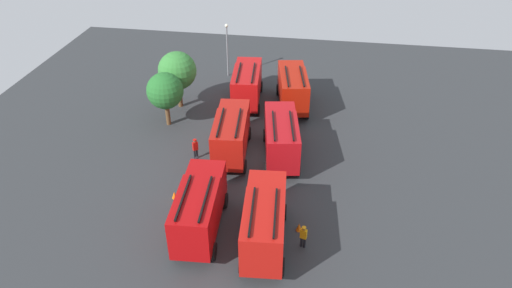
# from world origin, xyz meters

# --- Properties ---
(ground_plane) EXTENTS (55.57, 55.57, 0.00)m
(ground_plane) POSITION_xyz_m (0.00, 0.00, 0.00)
(ground_plane) COLOR #2D3033
(fire_truck_0) EXTENTS (7.37, 3.22, 3.88)m
(fire_truck_0) POSITION_xyz_m (-9.59, -2.06, 2.15)
(fire_truck_0) COLOR #B5140E
(fire_truck_0) RESTS_ON ground
(fire_truck_1) EXTENTS (7.50, 3.69, 3.88)m
(fire_truck_1) POSITION_xyz_m (0.31, -2.00, 2.15)
(fire_truck_1) COLOR #AF0F14
(fire_truck_1) RESTS_ON ground
(fire_truck_2) EXTENTS (7.51, 3.73, 3.88)m
(fire_truck_2) POSITION_xyz_m (9.18, -2.10, 2.15)
(fire_truck_2) COLOR #A81608
(fire_truck_2) RESTS_ON ground
(fire_truck_3) EXTENTS (7.34, 3.12, 3.88)m
(fire_truck_3) POSITION_xyz_m (-9.00, 2.28, 2.15)
(fire_truck_3) COLOR #A90A0B
(fire_truck_3) RESTS_ON ground
(fire_truck_4) EXTENTS (7.40, 3.30, 3.88)m
(fire_truck_4) POSITION_xyz_m (0.12, 2.05, 2.15)
(fire_truck_4) COLOR #AB150E
(fire_truck_4) RESTS_ON ground
(fire_truck_5) EXTENTS (7.39, 3.29, 3.88)m
(fire_truck_5) POSITION_xyz_m (9.27, 2.36, 2.15)
(fire_truck_5) COLOR #B80F0F
(fire_truck_5) RESTS_ON ground
(firefighter_0) EXTENTS (0.36, 0.47, 1.70)m
(firefighter_0) POSITION_xyz_m (-9.34, -4.55, 0.95)
(firefighter_0) COLOR black
(firefighter_0) RESTS_ON ground
(firefighter_1) EXTENTS (0.38, 0.48, 1.60)m
(firefighter_1) POSITION_xyz_m (4.90, 3.34, 0.89)
(firefighter_1) COLOR black
(firefighter_1) RESTS_ON ground
(firefighter_2) EXTENTS (0.45, 0.48, 1.84)m
(firefighter_2) POSITION_xyz_m (-0.79, 4.88, 1.05)
(firefighter_2) COLOR black
(firefighter_2) RESTS_ON ground
(firefighter_3) EXTENTS (0.48, 0.43, 1.83)m
(firefighter_3) POSITION_xyz_m (-3.19, 4.07, 1.04)
(firefighter_3) COLOR black
(firefighter_3) RESTS_ON ground
(tree_0) EXTENTS (3.28, 3.28, 5.08)m
(tree_0) POSITION_xyz_m (4.12, 8.80, 3.42)
(tree_0) COLOR brown
(tree_0) RESTS_ON ground
(tree_1) EXTENTS (3.62, 3.62, 5.61)m
(tree_1) POSITION_xyz_m (7.63, 8.72, 3.77)
(tree_1) COLOR brown
(tree_1) RESTS_ON ground
(traffic_cone_0) EXTENTS (0.47, 0.47, 0.67)m
(traffic_cone_0) POSITION_xyz_m (-4.19, 3.59, 0.33)
(traffic_cone_0) COLOR #F2600C
(traffic_cone_0) RESTS_ON ground
(traffic_cone_1) EXTENTS (0.42, 0.42, 0.60)m
(traffic_cone_1) POSITION_xyz_m (-7.90, -4.19, 0.30)
(traffic_cone_1) COLOR #F2600C
(traffic_cone_1) RESTS_ON ground
(traffic_cone_2) EXTENTS (0.39, 0.39, 0.56)m
(traffic_cone_2) POSITION_xyz_m (-5.96, 5.11, 0.28)
(traffic_cone_2) COLOR #F2600C
(traffic_cone_2) RESTS_ON ground
(lamppost) EXTENTS (0.36, 0.36, 5.86)m
(lamppost) POSITION_xyz_m (15.28, 5.56, 3.48)
(lamppost) COLOR slate
(lamppost) RESTS_ON ground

